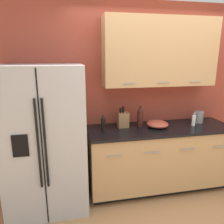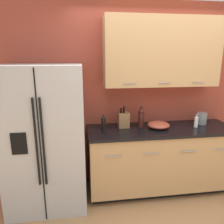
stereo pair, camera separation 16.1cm
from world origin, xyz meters
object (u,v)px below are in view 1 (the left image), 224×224
wine_bottle (140,117)px  soap_dispenser (194,120)px  refrigerator (46,139)px  steel_canister (198,117)px  knife_block (123,120)px  oil_bottle (103,123)px  mixing_bowl (157,124)px

wine_bottle → soap_dispenser: size_ratio=1.54×
refrigerator → steel_canister: 2.16m
knife_block → oil_bottle: (-0.28, -0.04, -0.01)m
soap_dispenser → mixing_bowl: soap_dispenser is taller
knife_block → wine_bottle: 0.24m
steel_canister → soap_dispenser: bearing=-140.9°
soap_dispenser → mixing_bowl: 0.53m
mixing_bowl → soap_dispenser: bearing=-3.9°
soap_dispenser → mixing_bowl: bearing=176.1°
mixing_bowl → steel_canister: bearing=7.5°
wine_bottle → mixing_bowl: (0.22, -0.08, -0.09)m
refrigerator → knife_block: 1.04m
knife_block → oil_bottle: size_ratio=1.48×
knife_block → soap_dispenser: 1.00m
mixing_bowl → refrigerator: bearing=-177.2°
knife_block → mixing_bowl: size_ratio=0.99×
wine_bottle → soap_dispenser: wine_bottle is taller
refrigerator → knife_block: (1.01, 0.17, 0.14)m
wine_bottle → steel_canister: size_ratio=1.60×
refrigerator → oil_bottle: 0.76m
refrigerator → steel_canister: (2.15, 0.16, 0.12)m
refrigerator → steel_canister: size_ratio=9.89×
oil_bottle → steel_canister: oil_bottle is taller
oil_bottle → refrigerator: bearing=-169.8°
knife_block → steel_canister: (1.14, -0.01, -0.02)m
wine_bottle → mixing_bowl: bearing=-20.2°
knife_block → soap_dispenser: (0.99, -0.13, -0.03)m
refrigerator → wine_bottle: refrigerator is taller
steel_canister → knife_block: bearing=179.5°
steel_canister → mixing_bowl: steel_canister is taller
oil_bottle → steel_canister: bearing=1.2°
wine_bottle → oil_bottle: bearing=-177.4°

